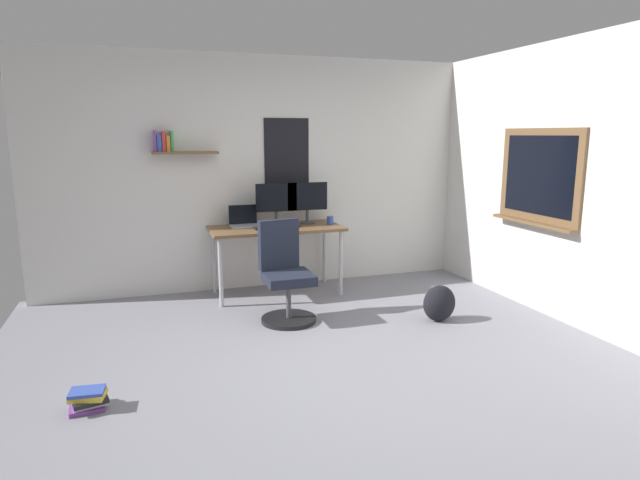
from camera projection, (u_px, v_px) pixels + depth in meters
name	position (u px, v px, depth m)	size (l,w,h in m)	color
ground_plane	(334.00, 368.00, 4.06)	(5.20, 5.20, 0.00)	gray
wall_back	(261.00, 174.00, 6.08)	(5.00, 0.30, 2.60)	silver
wall_right	(602.00, 187.00, 4.59)	(0.22, 5.00, 2.60)	silver
desk	(276.00, 234.00, 5.84)	(1.43, 0.67, 0.75)	brown
office_chair	(285.00, 278.00, 5.05)	(0.52, 0.53, 0.95)	black
laptop	(244.00, 221.00, 5.86)	(0.31, 0.21, 0.23)	#ADAFB5
monitor_primary	(276.00, 201.00, 5.89)	(0.46, 0.17, 0.46)	#38383D
monitor_secondary	(307.00, 200.00, 6.00)	(0.46, 0.17, 0.46)	#38383D
keyboard	(271.00, 228.00, 5.72)	(0.37, 0.13, 0.02)	black
computer_mouse	(297.00, 226.00, 5.81)	(0.10, 0.06, 0.03)	#262628
coffee_mug	(330.00, 220.00, 5.97)	(0.08, 0.08, 0.09)	#334CA5
backpack	(439.00, 303.00, 5.06)	(0.32, 0.22, 0.35)	black
book_stack_on_floor	(88.00, 400.00, 3.43)	(0.25, 0.22, 0.14)	#7A3D99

